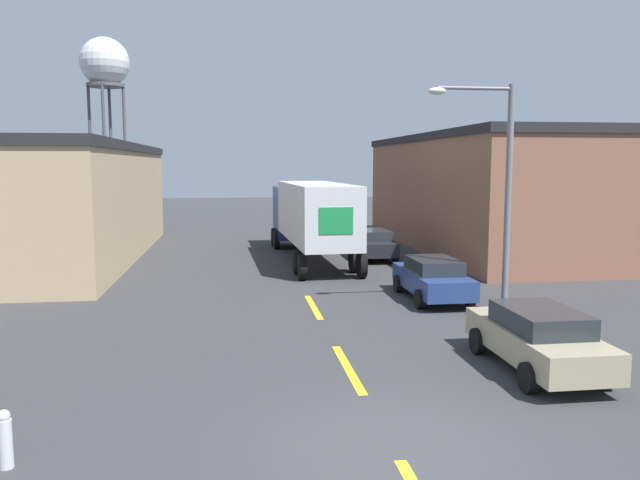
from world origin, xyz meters
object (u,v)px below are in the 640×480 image
Objects in this scene: street_lamp at (498,179)px; water_tower at (105,66)px; parked_car_right_far at (372,243)px; fire_hydrant at (5,439)px; semi_truck at (310,213)px; parked_car_right_mid at (432,278)px; parked_car_right_near at (537,337)px.

water_tower is at bearing 114.69° from street_lamp.
water_tower reaches higher than street_lamp.
parked_car_right_far is 4.69× the size of fire_hydrant.
water_tower is at bearing 113.91° from semi_truck.
semi_truck is at bearing 174.73° from parked_car_right_far.
water_tower reaches higher than semi_truck.
parked_car_right_mid is at bearing -65.80° from water_tower.
fire_hydrant is at bearing -133.70° from parked_car_right_mid.
fire_hydrant is (-10.38, -10.87, -0.30)m from parked_car_right_mid.
parked_car_right_mid is at bearing 46.30° from fire_hydrant.
street_lamp is (19.93, -43.35, -9.59)m from water_tower.
parked_car_right_near is at bearing 17.40° from fire_hydrant.
parked_car_right_mid is 0.61× the size of street_lamp.
parked_car_right_mid is 1.00× the size of parked_car_right_far.
parked_car_right_mid is 4.69× the size of fire_hydrant.
parked_car_right_far is at bearing 96.72° from street_lamp.
water_tower is 17.59× the size of fire_hydrant.
semi_truck is 3.46m from parked_car_right_far.
parked_car_right_mid is 1.00× the size of parked_car_right_near.
water_tower is 54.48m from fire_hydrant.
semi_truck is 2.94× the size of parked_car_right_far.
parked_car_right_mid is 0.27× the size of water_tower.
water_tower is (-18.57, 48.93, 13.04)m from parked_car_right_near.
parked_car_right_mid reaches higher than fire_hydrant.
parked_car_right_near is 1.00× the size of parked_car_right_far.
parked_car_right_far is at bearing -59.68° from water_tower.
fire_hydrant is (8.18, -52.18, -13.35)m from water_tower.
parked_car_right_far is (3.09, -0.28, -1.53)m from semi_truck.
parked_car_right_far is (0.00, 17.18, 0.00)m from parked_car_right_near.
water_tower is 48.67m from street_lamp.
parked_car_right_far is 39.02m from water_tower.
parked_car_right_mid is at bearing 123.89° from street_lamp.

